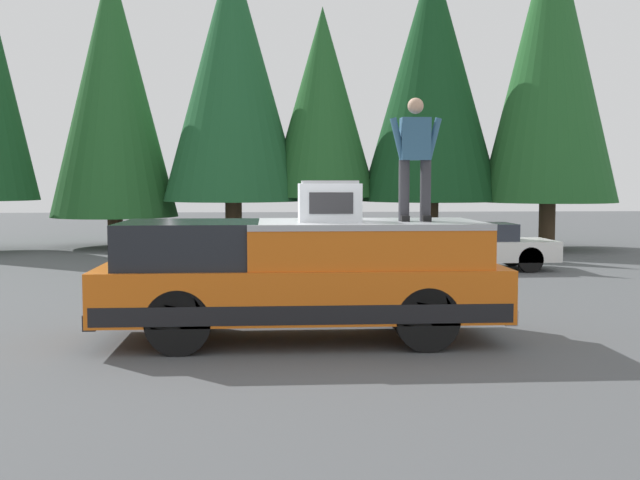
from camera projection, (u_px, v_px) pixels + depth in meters
The scene contains 10 objects.
ground_plane at pixel (288, 337), 10.96m from camera, with size 90.00×90.00×0.00m, color #4C4F51.
pickup_truck at pixel (301, 277), 10.76m from camera, with size 2.01×5.54×1.65m.
compressor_unit at pixel (329, 201), 10.64m from camera, with size 0.65×0.84×0.56m.
person_on_truck_bed at pixel (415, 156), 10.66m from camera, with size 0.29×0.72×1.69m.
parked_car_white at pixel (472, 246), 19.36m from camera, with size 1.64×4.10×1.16m.
conifer_far_left at pixel (551, 59), 24.99m from camera, with size 4.39×4.39×10.78m.
conifer_left at pixel (431, 78), 25.72m from camera, with size 4.68×4.68×9.72m.
conifer_center_left at pixel (323, 103), 25.80m from camera, with size 3.61×3.61×7.97m.
conifer_center_right at pixel (232, 75), 25.59m from camera, with size 4.63×4.63×9.89m.
conifer_right at pixel (113, 89), 25.82m from camera, with size 4.22×4.22×9.57m.
Camera 1 is at (-10.83, 0.28, 2.20)m, focal length 43.56 mm.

